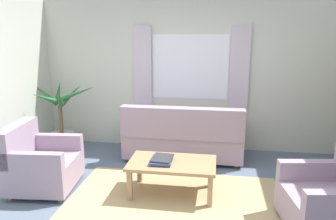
# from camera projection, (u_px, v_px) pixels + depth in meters

# --- Properties ---
(ground_plane) EXTENTS (6.24, 6.24, 0.00)m
(ground_plane) POSITION_uv_depth(u_px,v_px,m) (172.00, 210.00, 3.84)
(ground_plane) COLOR slate
(wall_back) EXTENTS (5.32, 0.12, 2.60)m
(wall_back) POSITION_uv_depth(u_px,v_px,m) (190.00, 75.00, 5.70)
(wall_back) COLOR beige
(wall_back) RESTS_ON ground_plane
(window_with_curtains) EXTENTS (1.98, 0.07, 1.40)m
(window_with_curtains) POSITION_uv_depth(u_px,v_px,m) (190.00, 67.00, 5.59)
(window_with_curtains) COLOR white
(area_rug) EXTENTS (2.63, 2.09, 0.01)m
(area_rug) POSITION_uv_depth(u_px,v_px,m) (172.00, 210.00, 3.83)
(area_rug) COLOR tan
(area_rug) RESTS_ON ground_plane
(couch) EXTENTS (1.90, 0.82, 0.92)m
(couch) POSITION_uv_depth(u_px,v_px,m) (183.00, 137.00, 5.31)
(couch) COLOR #998499
(couch) RESTS_ON ground_plane
(armchair_left) EXTENTS (0.89, 0.91, 0.88)m
(armchair_left) POSITION_uv_depth(u_px,v_px,m) (40.00, 163.00, 4.30)
(armchair_left) COLOR #998499
(armchair_left) RESTS_ON ground_plane
(armchair_right) EXTENTS (0.93, 0.95, 0.88)m
(armchair_right) POSITION_uv_depth(u_px,v_px,m) (333.00, 200.00, 3.36)
(armchair_right) COLOR #998499
(armchair_right) RESTS_ON ground_plane
(coffee_table) EXTENTS (1.10, 0.64, 0.44)m
(coffee_table) POSITION_uv_depth(u_px,v_px,m) (172.00, 166.00, 4.15)
(coffee_table) COLOR #A87F56
(coffee_table) RESTS_ON ground_plane
(book_stack_on_table) EXTENTS (0.28, 0.34, 0.06)m
(book_stack_on_table) POSITION_uv_depth(u_px,v_px,m) (162.00, 160.00, 4.11)
(book_stack_on_table) COLOR #2D2D33
(book_stack_on_table) RESTS_ON coffee_table
(potted_plant) EXTENTS (1.22, 0.99, 1.20)m
(potted_plant) POSITION_uv_depth(u_px,v_px,m) (62.00, 123.00, 5.69)
(potted_plant) COLOR #B7B2A8
(potted_plant) RESTS_ON ground_plane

